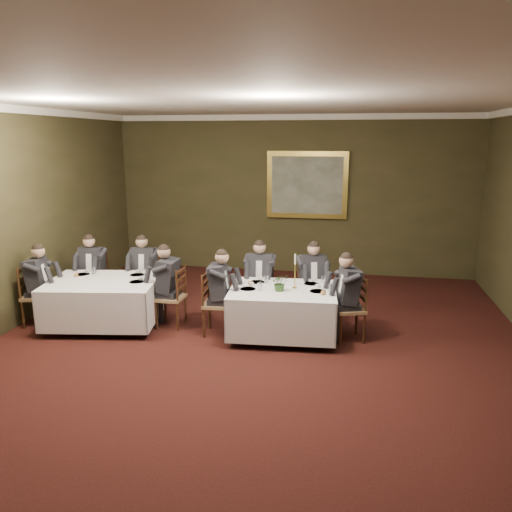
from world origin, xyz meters
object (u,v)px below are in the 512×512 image
(diner_main_endleft, at_px, (218,302))
(diner_sec_backleft, at_px, (94,280))
(diner_sec_endleft, at_px, (38,295))
(centerpiece, at_px, (280,282))
(chair_main_backright, at_px, (311,303))
(painting, at_px, (307,185))
(diner_main_backleft, at_px, (260,288))
(diner_main_endright, at_px, (349,307))
(chair_sec_endright, at_px, (172,309))
(candlestick, at_px, (295,275))
(diner_sec_endright, at_px, (170,296))
(chair_sec_backright, at_px, (146,292))
(chair_sec_endleft, at_px, (38,308))
(chair_sec_backleft, at_px, (95,292))
(chair_main_backleft, at_px, (260,301))
(table_second, at_px, (104,299))
(table_main, at_px, (283,309))
(chair_main_endleft, at_px, (217,316))
(chair_main_endright, at_px, (350,321))
(diner_main_backright, at_px, (311,290))
(diner_sec_backright, at_px, (146,280))

(diner_main_endleft, height_order, diner_sec_backleft, same)
(diner_sec_endleft, distance_m, centerpiece, 3.99)
(chair_main_backright, relative_size, diner_sec_endleft, 0.74)
(centerpiece, xyz_separation_m, painting, (0.03, 3.95, 1.09))
(diner_main_backleft, height_order, diner_main_endright, same)
(chair_sec_endright, bearing_deg, candlestick, -89.04)
(diner_sec_endright, bearing_deg, chair_sec_backright, 45.16)
(diner_sec_endleft, bearing_deg, diner_sec_endright, 89.70)
(candlestick, bearing_deg, chair_sec_endleft, -175.39)
(chair_sec_backleft, height_order, diner_sec_backleft, diner_sec_backleft)
(diner_main_backleft, height_order, diner_sec_endright, same)
(diner_main_backleft, relative_size, diner_sec_endright, 1.00)
(chair_main_backleft, distance_m, diner_sec_endright, 1.54)
(table_second, relative_size, candlestick, 3.51)
(diner_main_backleft, xyz_separation_m, diner_main_endleft, (-0.52, -0.86, 0.00))
(diner_main_endright, relative_size, candlestick, 2.45)
(chair_main_backright, distance_m, diner_sec_endleft, 4.51)
(table_main, relative_size, table_second, 0.88)
(table_second, distance_m, chair_main_endleft, 1.91)
(table_main, height_order, centerpiece, centerpiece)
(chair_main_endright, relative_size, chair_sec_backright, 1.00)
(chair_main_backright, relative_size, diner_main_backright, 0.74)
(diner_main_backleft, xyz_separation_m, diner_sec_backleft, (-3.03, -0.06, 0.00))
(chair_main_backleft, xyz_separation_m, chair_main_endright, (1.51, -0.72, 0.00))
(diner_main_endleft, height_order, diner_sec_backright, same)
(diner_sec_backright, bearing_deg, chair_sec_backright, -90.00)
(diner_sec_backleft, relative_size, chair_sec_endleft, 1.35)
(diner_main_backleft, height_order, chair_sec_backright, diner_main_backleft)
(diner_main_backleft, relative_size, chair_sec_backleft, 1.35)
(diner_main_backright, xyz_separation_m, diner_main_endright, (0.64, -0.78, 0.00))
(chair_main_endright, distance_m, diner_sec_backright, 3.71)
(diner_sec_backleft, bearing_deg, chair_sec_backright, -173.40)
(diner_main_backright, distance_m, diner_sec_endright, 2.34)
(diner_sec_endleft, bearing_deg, table_second, 89.70)
(diner_sec_backleft, bearing_deg, centerpiece, 163.59)
(chair_main_backleft, height_order, diner_sec_endright, diner_sec_endright)
(chair_main_endleft, height_order, centerpiece, centerpiece)
(chair_main_endright, height_order, candlestick, candlestick)
(table_main, height_order, chair_sec_endleft, chair_sec_endleft)
(diner_main_endright, bearing_deg, table_main, 77.06)
(diner_main_endleft, bearing_deg, diner_sec_backright, -123.79)
(diner_main_backright, xyz_separation_m, chair_main_endleft, (-1.39, -0.92, -0.23))
(diner_main_backleft, height_order, diner_sec_backleft, same)
(table_main, relative_size, diner_main_backright, 1.27)
(table_main, height_order, diner_main_endright, diner_main_endright)
(table_main, xyz_separation_m, chair_sec_endright, (-1.83, 0.10, -0.17))
(table_main, xyz_separation_m, chair_main_endright, (1.02, 0.08, -0.17))
(chair_main_endright, xyz_separation_m, chair_sec_backright, (-3.62, 0.80, 0.00))
(chair_main_endleft, height_order, chair_sec_backleft, same)
(diner_main_endright, distance_m, chair_sec_backleft, 4.58)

